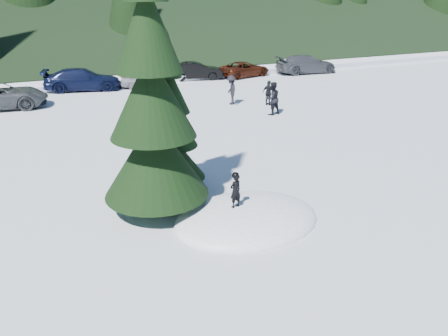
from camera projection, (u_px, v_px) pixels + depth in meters
name	position (u px, v px, depth m)	size (l,w,h in m)	color
ground	(247.00, 220.00, 13.13)	(200.00, 200.00, 0.00)	white
snow_mound	(247.00, 220.00, 13.13)	(4.48, 3.52, 0.96)	white
spruce_tall	(152.00, 106.00, 12.54)	(3.20, 3.20, 8.60)	black
spruce_short	(171.00, 130.00, 14.57)	(2.20, 2.20, 5.37)	black
child_skier	(235.00, 191.00, 12.70)	(0.38, 0.25, 1.03)	black
adult_0	(272.00, 98.00, 24.34)	(0.89, 0.70, 1.84)	black
adult_1	(269.00, 93.00, 26.48)	(0.88, 0.37, 1.50)	black
adult_2	(231.00, 90.00, 26.67)	(1.14, 0.65, 1.76)	black
car_3	(83.00, 79.00, 30.64)	(2.13, 5.25, 1.52)	black
car_4	(146.00, 79.00, 31.59)	(1.45, 3.60, 1.23)	#95979D
car_5	(196.00, 71.00, 34.54)	(1.46, 4.17, 1.37)	black
car_6	(244.00, 69.00, 35.85)	(2.02, 4.38, 1.22)	#3A160A
car_7	(306.00, 64.00, 37.34)	(2.15, 5.29, 1.53)	#44474B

